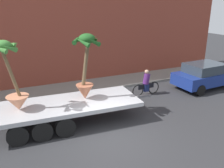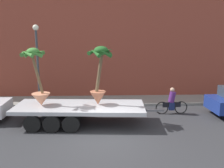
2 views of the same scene
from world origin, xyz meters
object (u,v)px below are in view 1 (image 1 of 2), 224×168
at_px(flatbed_trailer, 60,108).
at_px(cyclist, 146,84).
at_px(parked_car, 205,75).
at_px(potted_palm_rear, 86,68).
at_px(potted_palm_middle, 12,81).

bearing_deg(flatbed_trailer, cyclist, 15.65).
bearing_deg(parked_car, potted_palm_rear, -173.54).
relative_size(flatbed_trailer, potted_palm_middle, 2.62).
bearing_deg(cyclist, potted_palm_rear, -161.11).
bearing_deg(potted_palm_rear, parked_car, 6.46).
distance_m(potted_palm_rear, parked_car, 8.26).
xyz_separation_m(potted_palm_middle, cyclist, (7.03, 1.40, -1.54)).
bearing_deg(potted_palm_middle, cyclist, 11.27).
distance_m(flatbed_trailer, potted_palm_middle, 2.26).
distance_m(potted_palm_middle, cyclist, 7.34).
distance_m(potted_palm_rear, potted_palm_middle, 3.00).
xyz_separation_m(potted_palm_rear, potted_palm_middle, (-2.99, -0.02, -0.21)).
distance_m(cyclist, parked_car, 4.04).
relative_size(flatbed_trailer, cyclist, 4.04).
relative_size(cyclist, parked_car, 0.44).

